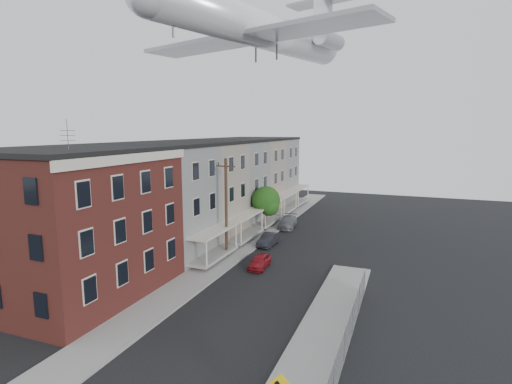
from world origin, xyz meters
TOP-DOWN VIEW (x-y plane):
  - sidewalk_left at (-5.50, 24.00)m, footprint 3.00×62.00m
  - sidewalk_right at (5.50, 6.00)m, footprint 3.00×26.00m
  - curb_left at (-4.05, 24.00)m, footprint 0.15×62.00m
  - curb_right at (4.05, 6.00)m, footprint 0.15×26.00m
  - corner_building at (-12.00, 7.00)m, footprint 10.31×12.30m
  - row_house_a at (-11.96, 16.50)m, footprint 11.98×7.00m
  - row_house_b at (-11.96, 23.50)m, footprint 11.98×7.00m
  - row_house_c at (-11.96, 30.50)m, footprint 11.98×7.00m
  - row_house_d at (-11.96, 37.50)m, footprint 11.98×7.00m
  - row_house_e at (-11.96, 44.50)m, footprint 11.98×7.00m
  - chainlink_fence at (7.00, 5.00)m, footprint 0.06×18.06m
  - utility_pole at (-5.60, 18.00)m, footprint 1.80×0.26m
  - street_tree at (-5.27, 27.92)m, footprint 3.22×3.20m
  - car_near at (-1.80, 16.42)m, footprint 1.46×3.33m
  - car_mid at (-3.27, 22.87)m, footprint 1.40×3.72m
  - car_far at (-3.60, 30.61)m, footprint 2.38×4.73m
  - airplane at (-5.02, 26.05)m, footprint 26.99×30.88m

SIDE VIEW (x-z plane):
  - sidewalk_left at x=-5.50m, z-range 0.00..0.12m
  - sidewalk_right at x=5.50m, z-range 0.00..0.12m
  - curb_left at x=-4.05m, z-range 0.00..0.14m
  - curb_right at x=4.05m, z-range 0.00..0.14m
  - car_near at x=-1.80m, z-range 0.00..1.12m
  - car_mid at x=-3.27m, z-range 0.00..1.21m
  - car_far at x=-3.60m, z-range 0.00..1.32m
  - chainlink_fence at x=7.00m, z-range 0.05..1.95m
  - street_tree at x=-5.27m, z-range 0.85..6.05m
  - utility_pole at x=-5.60m, z-range 0.17..9.17m
  - row_house_a at x=-11.96m, z-range -0.02..10.28m
  - row_house_b at x=-11.96m, z-range -0.02..10.28m
  - row_house_c at x=-11.96m, z-range -0.02..10.28m
  - row_house_d at x=-11.96m, z-range -0.02..10.28m
  - row_house_e at x=-11.96m, z-range -0.02..10.28m
  - corner_building at x=-12.00m, z-range -0.91..11.24m
  - airplane at x=-5.02m, z-range 16.94..25.87m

